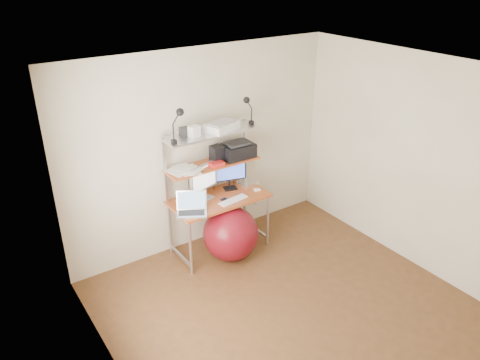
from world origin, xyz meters
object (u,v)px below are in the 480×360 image
Objects in this scene: laptop at (192,208)px; printer at (237,150)px; monitor_black at (229,172)px; monitor_silver at (204,179)px; exercise_ball at (231,234)px.

printer reaches higher than laptop.
printer is (0.11, -0.02, 0.28)m from monitor_black.
laptop is 0.95m from printer.
monitor_silver reaches higher than exercise_ball.
laptop is at bearing -160.98° from monitor_silver.
monitor_black is (0.40, 0.05, -0.03)m from monitor_silver.
monitor_black is 0.30m from printer.
monitor_silver is 0.75m from exercise_ball.
printer is 1.03m from exercise_ball.
monitor_black is 1.01× the size of laptop.
monitor_black is at bearing 51.69° from laptop.
laptop is at bearing -161.29° from printer.
laptop is at bearing -143.39° from monitor_black.
monitor_silver is 0.41m from laptop.
monitor_black reaches higher than exercise_ball.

